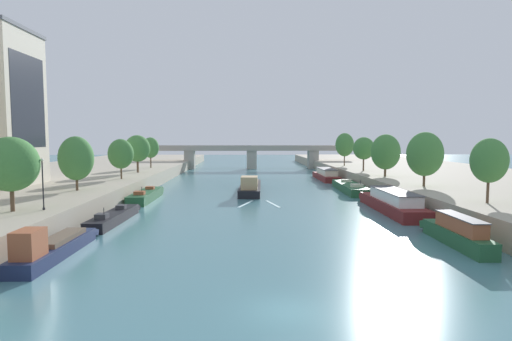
{
  "coord_description": "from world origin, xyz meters",
  "views": [
    {
      "loc": [
        -2.17,
        -20.11,
        8.76
      ],
      "look_at": [
        0.0,
        54.54,
        2.89
      ],
      "focal_mm": 28.81,
      "sensor_mm": 36.0,
      "label": 1
    }
  ],
  "objects_px": {
    "moored_boat_left_far": "(53,247)",
    "tree_right_distant": "(425,154)",
    "tree_left_midway": "(11,164)",
    "tree_left_second": "(76,158)",
    "moored_boat_right_second": "(350,187)",
    "tree_right_second": "(364,148)",
    "bridge_far": "(252,154)",
    "moored_boat_left_midway": "(146,195)",
    "tree_right_midway": "(489,161)",
    "moored_boat_right_upstream": "(326,175)",
    "tree_right_far": "(386,152)",
    "moored_boat_right_far": "(457,233)",
    "tree_left_end_of_row": "(121,154)",
    "tree_left_past_mid": "(137,149)",
    "moored_boat_left_gap_after": "(114,217)",
    "barge_midriver": "(250,187)",
    "moored_boat_right_downstream": "(392,202)",
    "tree_left_third": "(151,148)",
    "tree_right_third": "(345,145)",
    "lamppost_left_bank": "(43,182)"
  },
  "relations": [
    {
      "from": "tree_left_end_of_row",
      "to": "tree_right_second",
      "type": "bearing_deg",
      "value": 19.15
    },
    {
      "from": "moored_boat_right_downstream",
      "to": "tree_right_far",
      "type": "height_order",
      "value": "tree_right_far"
    },
    {
      "from": "barge_midriver",
      "to": "tree_left_past_mid",
      "type": "bearing_deg",
      "value": 153.66
    },
    {
      "from": "moored_boat_right_far",
      "to": "tree_left_past_mid",
      "type": "height_order",
      "value": "tree_left_past_mid"
    },
    {
      "from": "moored_boat_right_far",
      "to": "tree_left_end_of_row",
      "type": "bearing_deg",
      "value": 138.92
    },
    {
      "from": "moored_boat_left_midway",
      "to": "tree_right_midway",
      "type": "xyz_separation_m",
      "value": [
        37.73,
        -19.22,
        5.94
      ]
    },
    {
      "from": "moored_boat_right_upstream",
      "to": "tree_right_far",
      "type": "distance_m",
      "value": 20.25
    },
    {
      "from": "tree_left_end_of_row",
      "to": "tree_right_distant",
      "type": "height_order",
      "value": "tree_right_distant"
    },
    {
      "from": "moored_boat_left_gap_after",
      "to": "moored_boat_left_midway",
      "type": "xyz_separation_m",
      "value": [
        -0.31,
        15.42,
        0.11
      ]
    },
    {
      "from": "moored_boat_left_midway",
      "to": "tree_right_third",
      "type": "height_order",
      "value": "tree_right_third"
    },
    {
      "from": "tree_left_end_of_row",
      "to": "tree_left_third",
      "type": "distance_m",
      "value": 24.22
    },
    {
      "from": "tree_left_past_mid",
      "to": "moored_boat_right_second",
      "type": "bearing_deg",
      "value": -14.22
    },
    {
      "from": "moored_boat_right_second",
      "to": "moored_boat_right_upstream",
      "type": "height_order",
      "value": "moored_boat_right_upstream"
    },
    {
      "from": "moored_boat_right_upstream",
      "to": "tree_right_second",
      "type": "xyz_separation_m",
      "value": [
        5.91,
        -6.8,
        5.78
      ]
    },
    {
      "from": "moored_boat_left_midway",
      "to": "tree_right_midway",
      "type": "bearing_deg",
      "value": -26.99
    },
    {
      "from": "moored_boat_right_upstream",
      "to": "tree_right_distant",
      "type": "xyz_separation_m",
      "value": [
        6.36,
        -32.83,
        5.67
      ]
    },
    {
      "from": "moored_boat_right_downstream",
      "to": "moored_boat_right_upstream",
      "type": "distance_m",
      "value": 37.98
    },
    {
      "from": "moored_boat_left_far",
      "to": "tree_right_far",
      "type": "xyz_separation_m",
      "value": [
        37.49,
        37.63,
        5.66
      ]
    },
    {
      "from": "moored_boat_left_gap_after",
      "to": "bridge_far",
      "type": "relative_size",
      "value": 0.21
    },
    {
      "from": "barge_midriver",
      "to": "moored_boat_right_far",
      "type": "height_order",
      "value": "barge_midriver"
    },
    {
      "from": "tree_right_far",
      "to": "tree_right_third",
      "type": "relative_size",
      "value": 0.93
    },
    {
      "from": "moored_boat_right_upstream",
      "to": "tree_right_midway",
      "type": "relative_size",
      "value": 2.48
    },
    {
      "from": "tree_left_midway",
      "to": "tree_left_second",
      "type": "height_order",
      "value": "tree_left_second"
    },
    {
      "from": "tree_left_end_of_row",
      "to": "tree_right_distant",
      "type": "distance_m",
      "value": 44.39
    },
    {
      "from": "moored_boat_left_midway",
      "to": "moored_boat_right_second",
      "type": "xyz_separation_m",
      "value": [
        31.51,
        8.71,
        -0.01
      ]
    },
    {
      "from": "moored_boat_right_upstream",
      "to": "tree_right_second",
      "type": "bearing_deg",
      "value": -48.96
    },
    {
      "from": "moored_boat_left_far",
      "to": "tree_right_distant",
      "type": "relative_size",
      "value": 1.62
    },
    {
      "from": "moored_boat_right_downstream",
      "to": "moored_boat_left_gap_after",
      "type": "bearing_deg",
      "value": -170.69
    },
    {
      "from": "moored_boat_right_second",
      "to": "tree_right_second",
      "type": "height_order",
      "value": "tree_right_second"
    },
    {
      "from": "moored_boat_left_far",
      "to": "tree_right_midway",
      "type": "height_order",
      "value": "tree_right_midway"
    },
    {
      "from": "tree_left_second",
      "to": "bridge_far",
      "type": "relative_size",
      "value": 0.11
    },
    {
      "from": "moored_boat_left_midway",
      "to": "tree_left_second",
      "type": "height_order",
      "value": "tree_left_second"
    },
    {
      "from": "moored_boat_right_downstream",
      "to": "moored_boat_left_midway",
      "type": "bearing_deg",
      "value": 161.99
    },
    {
      "from": "tree_right_distant",
      "to": "bridge_far",
      "type": "bearing_deg",
      "value": 108.32
    },
    {
      "from": "moored_boat_right_second",
      "to": "tree_right_far",
      "type": "height_order",
      "value": "tree_right_far"
    },
    {
      "from": "moored_boat_left_far",
      "to": "moored_boat_right_second",
      "type": "xyz_separation_m",
      "value": [
        31.55,
        37.16,
        -0.19
      ]
    },
    {
      "from": "moored_boat_right_far",
      "to": "moored_boat_right_upstream",
      "type": "xyz_separation_m",
      "value": [
        -0.03,
        53.45,
        -0.04
      ]
    },
    {
      "from": "moored_boat_right_second",
      "to": "bridge_far",
      "type": "xyz_separation_m",
      "value": [
        -15.4,
        51.28,
        3.61
      ]
    },
    {
      "from": "tree_left_midway",
      "to": "moored_boat_left_far",
      "type": "bearing_deg",
      "value": -44.35
    },
    {
      "from": "barge_midriver",
      "to": "moored_boat_left_gap_after",
      "type": "relative_size",
      "value": 1.45
    },
    {
      "from": "tree_left_third",
      "to": "lamppost_left_bank",
      "type": "height_order",
      "value": "tree_left_third"
    },
    {
      "from": "moored_boat_left_far",
      "to": "moored_boat_right_upstream",
      "type": "height_order",
      "value": "moored_boat_left_far"
    },
    {
      "from": "tree_left_second",
      "to": "tree_right_third",
      "type": "height_order",
      "value": "tree_right_third"
    },
    {
      "from": "moored_boat_left_far",
      "to": "tree_left_past_mid",
      "type": "bearing_deg",
      "value": 97.03
    },
    {
      "from": "barge_midriver",
      "to": "moored_boat_left_gap_after",
      "type": "height_order",
      "value": "barge_midriver"
    },
    {
      "from": "moored_boat_left_gap_after",
      "to": "lamppost_left_bank",
      "type": "relative_size",
      "value": 2.66
    },
    {
      "from": "tree_left_second",
      "to": "tree_right_second",
      "type": "xyz_separation_m",
      "value": [
        43.62,
        28.97,
        0.47
      ]
    },
    {
      "from": "tree_left_midway",
      "to": "tree_right_third",
      "type": "xyz_separation_m",
      "value": [
        43.31,
        58.34,
        0.75
      ]
    },
    {
      "from": "moored_boat_left_gap_after",
      "to": "tree_left_second",
      "type": "xyz_separation_m",
      "value": [
        -6.71,
        7.34,
        5.79
      ]
    },
    {
      "from": "moored_boat_right_upstream",
      "to": "tree_right_midway",
      "type": "height_order",
      "value": "tree_right_midway"
    }
  ]
}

